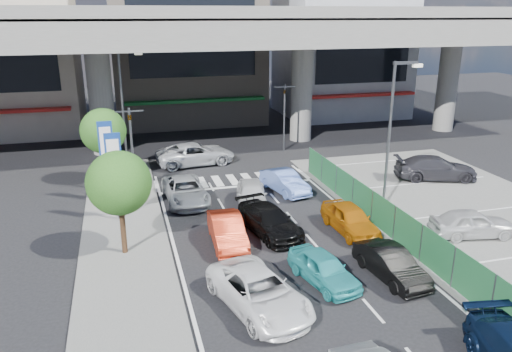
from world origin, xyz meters
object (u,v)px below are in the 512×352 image
object	(u,v)px
wagon_silver_front_left	(185,191)
parked_sedan_dgrey	(436,168)
sedan_white_mid_left	(259,292)
taxi_orange_right	(350,219)
hatch_black_mid_right	(391,264)
traffic_cone	(370,208)
taxi_orange_left	(227,230)
taxi_teal_mid	(324,269)
traffic_light_right	(284,101)
tree_near	(119,183)
sedan_white_front_mid	(252,194)
sedan_black_mid	(269,221)
crossing_wagon_silver	(196,154)
tree_far	(103,131)
parked_sedan_white	(472,223)
traffic_light_left	(131,130)
street_lamp_left	(125,99)
street_lamp_right	(393,123)
kei_truck_front_right	(285,182)
signboard_near	(114,165)
signboard_far	(107,150)

from	to	relation	value
wagon_silver_front_left	parked_sedan_dgrey	bearing A→B (deg)	-3.63
sedan_white_mid_left	taxi_orange_right	distance (m)	8.13
hatch_black_mid_right	traffic_cone	size ratio (longest dim) A/B	5.33
taxi_orange_left	taxi_teal_mid	bearing A→B (deg)	-53.86
sedan_white_mid_left	traffic_cone	bearing A→B (deg)	25.91
traffic_light_right	taxi_teal_mid	distance (m)	20.51
taxi_orange_right	hatch_black_mid_right	bearing A→B (deg)	-97.51
tree_near	taxi_teal_mid	distance (m)	9.34
traffic_light_right	sedan_white_front_mid	size ratio (longest dim) A/B	1.28
sedan_black_mid	tree_near	bearing A→B (deg)	171.68
taxi_orange_right	crossing_wagon_silver	bearing A→B (deg)	109.68
taxi_teal_mid	hatch_black_mid_right	size ratio (longest dim) A/B	0.96
taxi_orange_left	tree_far	bearing A→B (deg)	119.97
parked_sedan_white	traffic_light_left	bearing A→B (deg)	65.60
sedan_black_mid	sedan_white_front_mid	bearing A→B (deg)	76.20
traffic_light_left	sedan_black_mid	xyz separation A→B (m)	(6.09, -7.55, -3.27)
traffic_light_right	parked_sedan_dgrey	distance (m)	12.30
tree_far	sedan_white_mid_left	bearing A→B (deg)	-71.52
street_lamp_left	parked_sedan_dgrey	xyz separation A→B (m)	(18.99, -8.51, -3.96)
parked_sedan_dgrey	taxi_orange_right	bearing A→B (deg)	140.69
street_lamp_right	parked_sedan_white	world-z (taller)	street_lamp_right
taxi_orange_left	taxi_orange_right	distance (m)	6.14
hatch_black_mid_right	kei_truck_front_right	distance (m)	10.98
sedan_black_mid	crossing_wagon_silver	xyz separation A→B (m)	(-1.66, 12.64, 0.11)
sedan_white_front_mid	signboard_near	bearing A→B (deg)	-167.40
hatch_black_mid_right	crossing_wagon_silver	distance (m)	18.85
sedan_black_mid	wagon_silver_front_left	xyz separation A→B (m)	(-3.36, 5.40, 0.00)
wagon_silver_front_left	parked_sedan_dgrey	xyz separation A→B (m)	(16.13, -0.36, 0.14)
traffic_light_right	wagon_silver_front_left	bearing A→B (deg)	-134.43
tree_far	parked_sedan_white	distance (m)	21.57
street_lamp_right	taxi_teal_mid	size ratio (longest dim) A/B	2.18
taxi_teal_mid	parked_sedan_dgrey	size ratio (longest dim) A/B	0.71
street_lamp_right	signboard_far	size ratio (longest dim) A/B	1.70
sedan_white_mid_left	sedan_black_mid	world-z (taller)	sedan_white_mid_left
traffic_cone	parked_sedan_white	bearing A→B (deg)	-48.16
taxi_teal_mid	sedan_black_mid	xyz separation A→B (m)	(-0.73, 5.09, 0.04)
taxi_orange_left	parked_sedan_dgrey	size ratio (longest dim) A/B	0.79
signboard_far	taxi_orange_right	world-z (taller)	signboard_far
taxi_orange_right	kei_truck_front_right	xyz separation A→B (m)	(-1.26, 6.33, -0.04)
street_lamp_left	signboard_far	distance (m)	7.32
tree_far	taxi_teal_mid	xyz separation A→B (m)	(8.42, -15.14, -2.76)
signboard_near	parked_sedan_white	world-z (taller)	signboard_near
wagon_silver_front_left	sedan_white_front_mid	xyz separation A→B (m)	(3.48, -1.64, 0.02)
signboard_near	signboard_far	xyz separation A→B (m)	(-0.40, 3.00, 0.00)
signboard_far	sedan_white_mid_left	xyz separation A→B (m)	(5.23, -12.73, -2.37)
traffic_light_right	street_lamp_right	bearing A→B (deg)	-82.66
sedan_black_mid	taxi_orange_right	world-z (taller)	taxi_orange_right
tree_far	wagon_silver_front_left	bearing A→B (deg)	-47.02
parked_sedan_dgrey	traffic_light_right	bearing A→B (deg)	53.96
traffic_light_right	crossing_wagon_silver	size ratio (longest dim) A/B	0.94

